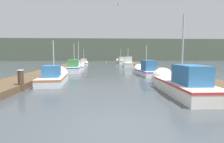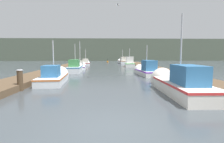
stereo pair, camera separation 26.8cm
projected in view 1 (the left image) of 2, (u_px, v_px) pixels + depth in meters
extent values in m
plane|color=#3D4449|center=(119.00, 130.00, 4.77)|extent=(200.00, 200.00, 0.00)
cube|color=brown|center=(53.00, 71.00, 20.31)|extent=(2.44, 40.00, 0.37)
cube|color=brown|center=(158.00, 70.00, 20.99)|extent=(2.44, 40.00, 0.37)
cube|color=#4C5647|center=(103.00, 50.00, 64.13)|extent=(120.00, 16.00, 7.22)
cube|color=silver|center=(184.00, 88.00, 8.95)|extent=(1.76, 4.87, 0.66)
cube|color=red|center=(184.00, 83.00, 8.92)|extent=(1.79, 4.90, 0.10)
cone|color=silver|center=(165.00, 80.00, 11.83)|extent=(1.63, 0.97, 1.62)
cube|color=#2D6699|center=(191.00, 75.00, 8.27)|extent=(1.16, 1.92, 0.90)
cylinder|color=#B2B2B7|center=(183.00, 48.00, 9.11)|extent=(0.08, 0.08, 3.48)
cube|color=silver|center=(53.00, 80.00, 12.53)|extent=(1.99, 4.36, 0.54)
cube|color=#C96730|center=(53.00, 77.00, 12.51)|extent=(2.02, 4.39, 0.10)
cone|color=silver|center=(59.00, 75.00, 15.00)|extent=(1.60, 0.91, 1.54)
cube|color=#2D6699|center=(52.00, 71.00, 11.95)|extent=(1.17, 1.42, 0.78)
cylinder|color=#B2B2B7|center=(54.00, 58.00, 12.70)|extent=(0.08, 0.08, 2.54)
cube|color=silver|center=(147.00, 73.00, 17.30)|extent=(1.72, 3.97, 0.52)
cube|color=purple|center=(147.00, 71.00, 17.28)|extent=(1.76, 4.00, 0.10)
cone|color=silver|center=(140.00, 71.00, 19.68)|extent=(1.45, 1.04, 1.39)
cube|color=#2D6699|center=(149.00, 65.00, 16.75)|extent=(1.20, 1.70, 1.00)
cylinder|color=#B2B2B7|center=(146.00, 58.00, 17.44)|extent=(0.08, 0.08, 2.47)
cube|color=silver|center=(74.00, 69.00, 20.48)|extent=(1.66, 4.32, 0.69)
cube|color=#276EAF|center=(74.00, 67.00, 20.45)|extent=(1.69, 4.35, 0.10)
cone|color=silver|center=(76.00, 68.00, 23.09)|extent=(1.44, 1.09, 1.39)
cube|color=#387A42|center=(73.00, 63.00, 19.88)|extent=(1.16, 1.76, 0.80)
cylinder|color=#B2B2B7|center=(74.00, 55.00, 20.63)|extent=(0.08, 0.08, 2.63)
cube|color=silver|center=(79.00, 67.00, 25.02)|extent=(1.90, 4.98, 0.47)
cube|color=#5F2B93|center=(79.00, 66.00, 25.00)|extent=(1.93, 5.01, 0.10)
cone|color=silver|center=(80.00, 66.00, 27.96)|extent=(1.52, 1.20, 1.44)
cube|color=#B2AD9E|center=(78.00, 63.00, 24.36)|extent=(1.04, 1.58, 0.72)
cylinder|color=#B2B2B7|center=(79.00, 53.00, 25.19)|extent=(0.08, 0.08, 3.52)
cube|color=silver|center=(128.00, 65.00, 30.09)|extent=(1.90, 5.12, 0.68)
cube|color=green|center=(128.00, 63.00, 30.06)|extent=(1.94, 5.16, 0.10)
cone|color=silver|center=(127.00, 64.00, 33.11)|extent=(1.50, 1.16, 1.42)
cube|color=silver|center=(128.00, 60.00, 29.39)|extent=(1.28, 1.63, 1.02)
cylinder|color=#B2B2B7|center=(128.00, 56.00, 30.32)|extent=(0.08, 0.08, 2.41)
cube|color=silver|center=(84.00, 64.00, 33.91)|extent=(1.95, 4.31, 0.52)
cube|color=red|center=(84.00, 63.00, 33.89)|extent=(1.99, 4.34, 0.10)
cone|color=silver|center=(84.00, 63.00, 36.37)|extent=(1.61, 0.91, 1.55)
cube|color=#B2AD9E|center=(84.00, 61.00, 33.33)|extent=(1.18, 1.73, 0.72)
cylinder|color=#B2B2B7|center=(84.00, 56.00, 34.07)|extent=(0.08, 0.08, 2.56)
cube|color=silver|center=(121.00, 62.00, 39.99)|extent=(1.97, 4.54, 0.67)
cube|color=#984516|center=(121.00, 61.00, 39.96)|extent=(2.00, 4.57, 0.10)
cone|color=silver|center=(119.00, 62.00, 42.57)|extent=(1.55, 0.98, 1.47)
cube|color=#B2AD9E|center=(121.00, 59.00, 39.37)|extent=(1.30, 1.61, 0.89)
cylinder|color=#B2B2B7|center=(121.00, 55.00, 40.16)|extent=(0.08, 0.08, 2.50)
cylinder|color=#473523|center=(77.00, 62.00, 32.70)|extent=(0.28, 0.28, 1.19)
cylinder|color=silver|center=(77.00, 59.00, 32.64)|extent=(0.33, 0.33, 0.04)
cylinder|color=#473523|center=(156.00, 68.00, 17.45)|extent=(0.22, 0.22, 1.36)
cylinder|color=silver|center=(156.00, 61.00, 17.39)|extent=(0.25, 0.25, 0.04)
cylinder|color=#473523|center=(21.00, 81.00, 9.77)|extent=(0.31, 0.31, 1.16)
cylinder|color=silver|center=(20.00, 70.00, 9.71)|extent=(0.36, 0.36, 0.04)
cylinder|color=#473523|center=(128.00, 61.00, 38.03)|extent=(0.21, 0.21, 1.25)
cylinder|color=silver|center=(128.00, 58.00, 37.97)|extent=(0.24, 0.24, 0.04)
sphere|color=#BF6513|center=(105.00, 62.00, 46.57)|extent=(0.47, 0.47, 0.47)
cylinder|color=black|center=(105.00, 60.00, 46.52)|extent=(0.06, 0.06, 0.50)
ellipsoid|color=white|center=(118.00, 5.00, 13.73)|extent=(0.28, 0.14, 0.12)
cube|color=gray|center=(118.00, 5.00, 13.86)|extent=(0.12, 0.27, 0.07)
cube|color=gray|center=(118.00, 4.00, 13.59)|extent=(0.12, 0.27, 0.07)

